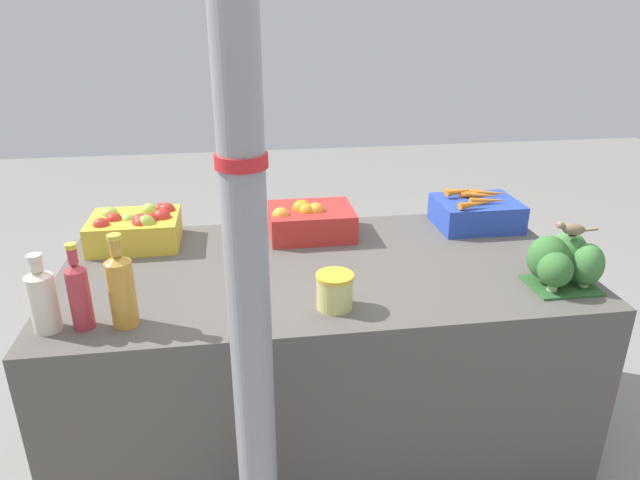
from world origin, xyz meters
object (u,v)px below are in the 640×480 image
pickle_jar (335,291)px  apple_crate (137,228)px  carrot_crate (476,212)px  broccoli_pile (563,261)px  support_pole (243,184)px  juice_bottle_cloudy (43,299)px  juice_bottle_ruby (79,293)px  juice_bottle_amber (121,288)px  sparrow_bird (572,229)px  orange_crate (310,220)px

pickle_jar → apple_crate: bearing=138.2°
carrot_crate → broccoli_pile: bearing=-83.8°
support_pole → juice_bottle_cloudy: (-0.59, 0.37, -0.43)m
broccoli_pile → juice_bottle_cloudy: bearing=-178.1°
pickle_jar → juice_bottle_ruby: bearing=-179.2°
support_pole → apple_crate: bearing=112.8°
juice_bottle_cloudy → pickle_jar: size_ratio=2.01×
apple_crate → broccoli_pile: broccoli_pile is taller
apple_crate → carrot_crate: 1.41m
support_pole → juice_bottle_ruby: size_ratio=9.68×
juice_bottle_cloudy → juice_bottle_amber: juice_bottle_amber is taller
apple_crate → carrot_crate: bearing=0.1°
carrot_crate → pickle_jar: bearing=-139.3°
support_pole → juice_bottle_cloudy: bearing=148.1°
juice_bottle_cloudy → juice_bottle_amber: 0.22m
sparrow_bird → apple_crate: bearing=-2.0°
broccoli_pile → juice_bottle_ruby: 1.54m
pickle_jar → support_pole: bearing=-125.7°
juice_bottle_ruby → pickle_jar: juice_bottle_ruby is taller
sparrow_bird → juice_bottle_amber: bearing=21.2°
orange_crate → juice_bottle_amber: 0.89m
broccoli_pile → sparrow_bird: (0.01, 0.00, 0.12)m
carrot_crate → sparrow_bird: bearing=-82.4°
support_pole → juice_bottle_cloudy: support_pole is taller
carrot_crate → pickle_jar: (-0.72, -0.62, -0.01)m
apple_crate → broccoli_pile: size_ratio=1.45×
orange_crate → carrot_crate: 0.72m
apple_crate → juice_bottle_cloudy: 0.65m
juice_bottle_amber → sparrow_bird: 1.44m
broccoli_pile → pickle_jar: size_ratio=1.96×
juice_bottle_cloudy → apple_crate: bearing=74.9°
orange_crate → pickle_jar: (-0.00, -0.61, -0.01)m
juice_bottle_ruby → sparrow_bird: bearing=2.0°
support_pole → pickle_jar: 0.66m
carrot_crate → juice_bottle_cloudy: size_ratio=1.41×
orange_crate → juice_bottle_amber: juice_bottle_amber is taller
juice_bottle_cloudy → juice_bottle_amber: size_ratio=0.84×
orange_crate → juice_bottle_ruby: bearing=-140.4°
juice_bottle_ruby → orange_crate: bearing=39.6°
sparrow_bird → juice_bottle_cloudy: bearing=20.9°
support_pole → juice_bottle_amber: bearing=135.0°
support_pole → juice_bottle_ruby: (-0.48, 0.37, -0.42)m
broccoli_pile → apple_crate: bearing=158.7°
orange_crate → broccoli_pile: (0.78, -0.57, 0.02)m
support_pole → sparrow_bird: 1.19m
orange_crate → sparrow_bird: 0.99m
carrot_crate → juice_bottle_cloudy: juice_bottle_cloudy is taller
orange_crate → carrot_crate: bearing=0.4°
broccoli_pile → carrot_crate: bearing=96.2°
pickle_jar → juice_bottle_cloudy: bearing=-179.3°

